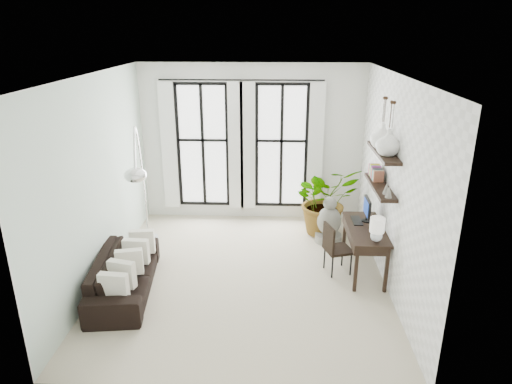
# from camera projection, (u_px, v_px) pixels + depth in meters

# --- Properties ---
(floor) EXTENTS (5.00, 5.00, 0.00)m
(floor) POSITION_uv_depth(u_px,v_px,m) (244.00, 276.00, 7.46)
(floor) COLOR beige
(floor) RESTS_ON ground
(ceiling) EXTENTS (5.00, 5.00, 0.00)m
(ceiling) POSITION_uv_depth(u_px,v_px,m) (242.00, 75.00, 6.37)
(ceiling) COLOR white
(ceiling) RESTS_ON wall_back
(wall_left) EXTENTS (0.00, 5.00, 5.00)m
(wall_left) POSITION_uv_depth(u_px,v_px,m) (98.00, 181.00, 7.01)
(wall_left) COLOR silver
(wall_left) RESTS_ON floor
(wall_right) EXTENTS (0.00, 5.00, 5.00)m
(wall_right) POSITION_uv_depth(u_px,v_px,m) (393.00, 185.00, 6.83)
(wall_right) COLOR white
(wall_right) RESTS_ON floor
(wall_back) EXTENTS (4.50, 0.00, 4.50)m
(wall_back) POSITION_uv_depth(u_px,v_px,m) (252.00, 144.00, 9.27)
(wall_back) COLOR white
(wall_back) RESTS_ON floor
(windows) EXTENTS (3.26, 0.13, 2.65)m
(windows) POSITION_uv_depth(u_px,v_px,m) (242.00, 146.00, 9.22)
(windows) COLOR white
(windows) RESTS_ON wall_back
(wall_shelves) EXTENTS (0.25, 1.30, 0.60)m
(wall_shelves) POSITION_uv_depth(u_px,v_px,m) (381.00, 172.00, 7.04)
(wall_shelves) COLOR black
(wall_shelves) RESTS_ON wall_right
(sofa) EXTENTS (1.03, 2.11, 0.59)m
(sofa) POSITION_uv_depth(u_px,v_px,m) (124.00, 274.00, 6.94)
(sofa) COLOR black
(sofa) RESTS_ON floor
(throw_pillows) EXTENTS (0.40, 1.52, 0.40)m
(throw_pillows) POSITION_uv_depth(u_px,v_px,m) (129.00, 262.00, 6.87)
(throw_pillows) COLOR silver
(throw_pillows) RESTS_ON sofa
(plant) EXTENTS (1.53, 1.43, 1.37)m
(plant) POSITION_uv_depth(u_px,v_px,m) (325.00, 200.00, 8.82)
(plant) COLOR #2D7228
(plant) RESTS_ON floor
(desk) EXTENTS (0.57, 1.35, 1.19)m
(desk) POSITION_uv_depth(u_px,v_px,m) (366.00, 232.00, 7.30)
(desk) COLOR black
(desk) RESTS_ON floor
(desk_chair) EXTENTS (0.51, 0.51, 0.86)m
(desk_chair) POSITION_uv_depth(u_px,v_px,m) (334.00, 246.00, 7.41)
(desk_chair) COLOR black
(desk_chair) RESTS_ON floor
(arc_lamp) EXTENTS (0.74, 2.01, 2.42)m
(arc_lamp) POSITION_uv_depth(u_px,v_px,m) (138.00, 158.00, 7.22)
(arc_lamp) COLOR silver
(arc_lamp) RESTS_ON floor
(buddha) EXTENTS (0.50, 0.50, 0.90)m
(buddha) POSITION_uv_depth(u_px,v_px,m) (329.00, 223.00, 8.53)
(buddha) COLOR gray
(buddha) RESTS_ON floor
(vase_a) EXTENTS (0.37, 0.37, 0.38)m
(vase_a) POSITION_uv_depth(u_px,v_px,m) (389.00, 142.00, 6.58)
(vase_a) COLOR white
(vase_a) RESTS_ON shelf_upper
(vase_b) EXTENTS (0.37, 0.37, 0.38)m
(vase_b) POSITION_uv_depth(u_px,v_px,m) (382.00, 136.00, 6.96)
(vase_b) COLOR white
(vase_b) RESTS_ON shelf_upper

